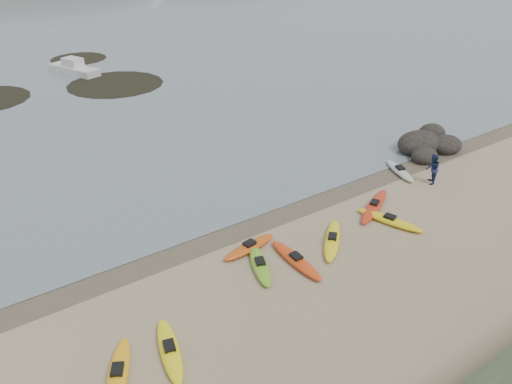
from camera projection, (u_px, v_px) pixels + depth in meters
ground at (256, 217)px, 26.13m from camera, size 600.00×600.00×0.00m
wet_sand at (259, 219)px, 25.91m from camera, size 60.00×60.00×0.00m
kayaks at (305, 248)px, 23.37m from camera, size 21.91×8.39×0.34m
person_east at (433, 169)px, 29.01m from camera, size 1.13×1.12×1.84m
rock_cluster at (427, 147)px, 33.64m from camera, size 5.08×3.70×1.61m
kelp_mats at (63, 83)px, 47.15m from camera, size 19.72×19.11×0.04m
far_hills at (56, 5)px, 193.26m from camera, size 550.00×135.00×80.00m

